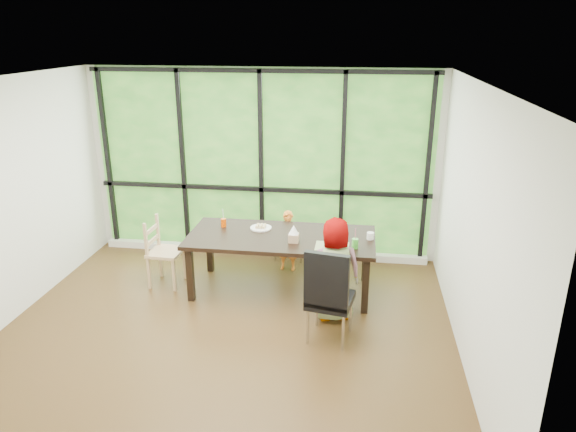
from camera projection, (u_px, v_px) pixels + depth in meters
The scene contains 23 objects.
ground at pixel (226, 332), 5.80m from camera, with size 5.00×5.00×0.00m, color black.
back_wall at pixel (262, 165), 7.45m from camera, with size 5.00×5.00×0.00m, color silver.
foliage_backdrop at pixel (262, 165), 7.43m from camera, with size 4.80×0.02×2.65m, color #24521D.
window_mullions at pixel (261, 166), 7.39m from camera, with size 4.80×0.06×2.65m, color black, non-canonical shape.
window_sill at pixel (262, 251), 7.79m from camera, with size 4.80×0.12×0.10m, color silver.
dining_table at pixel (281, 263), 6.62m from camera, with size 2.32×1.05×0.75m, color black.
chair_window_leather at pixel (291, 222), 7.54m from camera, with size 0.46×0.46×1.08m, color black.
chair_interior_leather at pixel (330, 293), 5.51m from camera, with size 0.46×0.46×1.08m, color black.
chair_end_beech at pixel (166, 252), 6.76m from camera, with size 0.42×0.40×0.90m, color tan.
child_toddler at pixel (288, 241), 7.19m from camera, with size 0.31×0.20×0.85m, color orange.
child_older at pixel (333, 270), 5.90m from camera, with size 0.59×0.39×1.22m, color slate.
placemat at pixel (332, 246), 6.16m from camera, with size 0.39×0.29×0.01m, color tan.
plate_far at pixel (261, 228), 6.72m from camera, with size 0.27×0.27×0.02m, color white.
plate_near at pixel (334, 246), 6.16m from camera, with size 0.23×0.23×0.01m, color white.
orange_cup at pixel (224, 223), 6.77m from camera, with size 0.07×0.07×0.11m, color #D84400.
green_cup at pixel (355, 244), 6.10m from camera, with size 0.08×0.08×0.12m, color green.
white_mug at pixel (370, 236), 6.37m from camera, with size 0.09×0.09×0.09m, color white.
tissue_box at pixel (294, 238), 6.28m from camera, with size 0.12×0.12×0.10m, color tan.
crepe_rolls_far at pixel (261, 226), 6.71m from camera, with size 0.15×0.12×0.04m, color tan, non-canonical shape.
crepe_rolls_near at pixel (334, 244), 6.15m from camera, with size 0.15×0.12×0.04m, color tan, non-canonical shape.
straw_white at pixel (223, 216), 6.74m from camera, with size 0.01×0.01×0.20m, color white.
straw_pink at pixel (355, 236), 6.06m from camera, with size 0.01×0.01×0.20m, color pink.
tissue at pixel (294, 230), 6.25m from camera, with size 0.12×0.12×0.11m, color white.
Camera 1 is at (1.39, -4.89, 3.16)m, focal length 32.59 mm.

